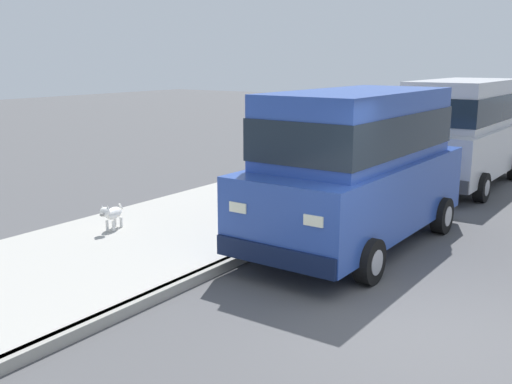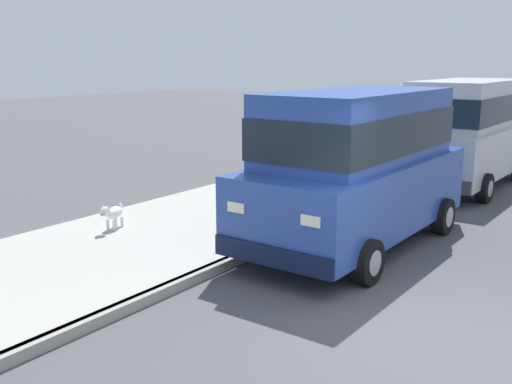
% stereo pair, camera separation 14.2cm
% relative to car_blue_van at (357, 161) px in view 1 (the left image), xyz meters
% --- Properties ---
extents(ground_plane, '(80.00, 80.00, 0.00)m').
position_rel_car_blue_van_xyz_m(ground_plane, '(2.18, -2.52, -1.39)').
color(ground_plane, '#4C4C4F').
extents(curb, '(0.16, 64.00, 0.14)m').
position_rel_car_blue_van_xyz_m(curb, '(-1.02, -2.52, -1.32)').
color(curb, gray).
rests_on(curb, ground).
extents(sidewalk, '(3.60, 64.00, 0.14)m').
position_rel_car_blue_van_xyz_m(sidewalk, '(-2.82, -2.52, -1.32)').
color(sidewalk, '#A8A59E').
rests_on(sidewalk, ground).
extents(car_blue_van, '(2.17, 4.92, 2.52)m').
position_rel_car_blue_van_xyz_m(car_blue_van, '(0.00, 0.00, 0.00)').
color(car_blue_van, '#28479E').
rests_on(car_blue_van, ground).
extents(car_silver_van, '(2.17, 4.92, 2.52)m').
position_rel_car_blue_van_xyz_m(car_silver_van, '(-0.03, 5.80, 0.00)').
color(car_silver_van, '#BCBCC1').
rests_on(car_silver_van, ground).
extents(dog_white, '(0.35, 0.73, 0.49)m').
position_rel_car_blue_van_xyz_m(dog_white, '(-3.57, -2.03, -0.97)').
color(dog_white, white).
rests_on(dog_white, sidewalk).
extents(fire_hydrant, '(0.34, 0.24, 0.72)m').
position_rel_car_blue_van_xyz_m(fire_hydrant, '(-1.47, 0.48, -0.92)').
color(fire_hydrant, red).
rests_on(fire_hydrant, sidewalk).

